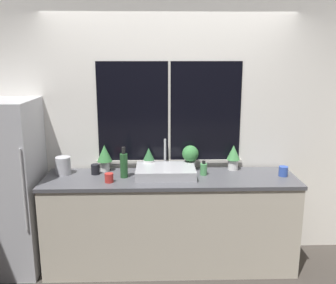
% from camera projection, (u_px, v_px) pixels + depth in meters
% --- Properties ---
extents(ground_plane, '(14.00, 14.00, 0.00)m').
position_uv_depth(ground_plane, '(171.00, 281.00, 3.55)').
color(ground_plane, '#38332D').
extents(wall_back, '(8.00, 0.09, 2.70)m').
position_uv_depth(wall_back, '(169.00, 128.00, 3.89)').
color(wall_back, silver).
rests_on(wall_back, ground_plane).
extents(counter, '(2.45, 0.62, 0.94)m').
position_uv_depth(counter, '(170.00, 222.00, 3.73)').
color(counter, beige).
rests_on(counter, ground_plane).
extents(refrigerator, '(0.62, 0.67, 1.69)m').
position_uv_depth(refrigerator, '(7.00, 187.00, 3.63)').
color(refrigerator, '#B7B7BC').
rests_on(refrigerator, ground_plane).
extents(sink, '(0.57, 0.46, 0.32)m').
position_uv_depth(sink, '(166.00, 171.00, 3.65)').
color(sink, '#ADADB2').
rests_on(sink, counter).
extents(potted_plant_far_left, '(0.15, 0.15, 0.27)m').
position_uv_depth(potted_plant_far_left, '(105.00, 155.00, 3.79)').
color(potted_plant_far_left, white).
rests_on(potted_plant_far_left, counter).
extents(potted_plant_center_left, '(0.11, 0.11, 0.24)m').
position_uv_depth(potted_plant_center_left, '(149.00, 159.00, 3.81)').
color(potted_plant_center_left, white).
rests_on(potted_plant_center_left, counter).
extents(potted_plant_center_right, '(0.17, 0.17, 0.26)m').
position_uv_depth(potted_plant_center_right, '(190.00, 156.00, 3.82)').
color(potted_plant_center_right, white).
rests_on(potted_plant_center_right, counter).
extents(potted_plant_far_right, '(0.14, 0.14, 0.26)m').
position_uv_depth(potted_plant_far_right, '(233.00, 156.00, 3.83)').
color(potted_plant_far_right, white).
rests_on(potted_plant_far_right, counter).
extents(soap_bottle, '(0.07, 0.07, 0.15)m').
position_uv_depth(soap_bottle, '(204.00, 169.00, 3.68)').
color(soap_bottle, '#519E5B').
rests_on(soap_bottle, counter).
extents(bottle_tall, '(0.07, 0.07, 0.30)m').
position_uv_depth(bottle_tall, '(124.00, 165.00, 3.59)').
color(bottle_tall, '#235128').
rests_on(bottle_tall, counter).
extents(mug_black, '(0.08, 0.08, 0.10)m').
position_uv_depth(mug_black, '(95.00, 169.00, 3.70)').
color(mug_black, black).
rests_on(mug_black, counter).
extents(mug_red, '(0.08, 0.08, 0.09)m').
position_uv_depth(mug_red, '(109.00, 178.00, 3.47)').
color(mug_red, '#B72D28').
rests_on(mug_red, counter).
extents(mug_blue, '(0.09, 0.09, 0.10)m').
position_uv_depth(mug_blue, '(283.00, 171.00, 3.65)').
color(mug_blue, '#3351AD').
rests_on(mug_blue, counter).
extents(kettle, '(0.15, 0.15, 0.20)m').
position_uv_depth(kettle, '(63.00, 165.00, 3.69)').
color(kettle, '#B2B2B7').
rests_on(kettle, counter).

